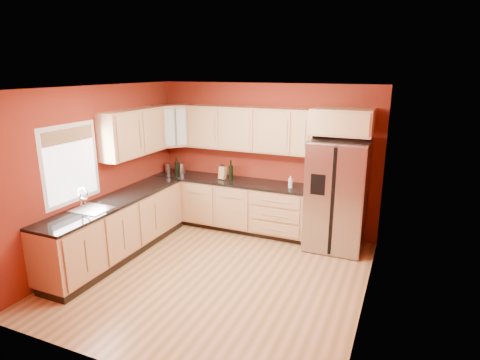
# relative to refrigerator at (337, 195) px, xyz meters

# --- Properties ---
(floor) EXTENTS (4.00, 4.00, 0.00)m
(floor) POSITION_rel_refrigerator_xyz_m (-1.35, -1.62, -0.89)
(floor) COLOR olive
(floor) RESTS_ON ground
(ceiling) EXTENTS (4.00, 4.00, 0.00)m
(ceiling) POSITION_rel_refrigerator_xyz_m (-1.35, -1.62, 1.71)
(ceiling) COLOR silver
(ceiling) RESTS_ON wall_back
(wall_back) EXTENTS (4.00, 0.04, 2.60)m
(wall_back) POSITION_rel_refrigerator_xyz_m (-1.35, 0.38, 0.41)
(wall_back) COLOR maroon
(wall_back) RESTS_ON floor
(wall_front) EXTENTS (4.00, 0.04, 2.60)m
(wall_front) POSITION_rel_refrigerator_xyz_m (-1.35, -3.62, 0.41)
(wall_front) COLOR maroon
(wall_front) RESTS_ON floor
(wall_left) EXTENTS (0.04, 4.00, 2.60)m
(wall_left) POSITION_rel_refrigerator_xyz_m (-3.35, -1.62, 0.41)
(wall_left) COLOR maroon
(wall_left) RESTS_ON floor
(wall_right) EXTENTS (0.04, 4.00, 2.60)m
(wall_right) POSITION_rel_refrigerator_xyz_m (0.65, -1.62, 0.41)
(wall_right) COLOR maroon
(wall_right) RESTS_ON floor
(base_cabinets_back) EXTENTS (2.90, 0.60, 0.88)m
(base_cabinets_back) POSITION_rel_refrigerator_xyz_m (-1.90, 0.07, -0.45)
(base_cabinets_back) COLOR tan
(base_cabinets_back) RESTS_ON floor
(base_cabinets_left) EXTENTS (0.60, 2.80, 0.88)m
(base_cabinets_left) POSITION_rel_refrigerator_xyz_m (-3.05, -1.62, -0.45)
(base_cabinets_left) COLOR tan
(base_cabinets_left) RESTS_ON floor
(countertop_back) EXTENTS (2.90, 0.62, 0.04)m
(countertop_back) POSITION_rel_refrigerator_xyz_m (-1.90, 0.06, 0.01)
(countertop_back) COLOR black
(countertop_back) RESTS_ON base_cabinets_back
(countertop_left) EXTENTS (0.62, 2.80, 0.04)m
(countertop_left) POSITION_rel_refrigerator_xyz_m (-3.04, -1.62, 0.01)
(countertop_left) COLOR black
(countertop_left) RESTS_ON base_cabinets_left
(upper_cabinets_back) EXTENTS (2.30, 0.33, 0.75)m
(upper_cabinets_back) POSITION_rel_refrigerator_xyz_m (-1.60, 0.21, 0.94)
(upper_cabinets_back) COLOR tan
(upper_cabinets_back) RESTS_ON wall_back
(upper_cabinets_left) EXTENTS (0.33, 1.35, 0.75)m
(upper_cabinets_left) POSITION_rel_refrigerator_xyz_m (-3.19, -0.90, 0.94)
(upper_cabinets_left) COLOR tan
(upper_cabinets_left) RESTS_ON wall_left
(corner_upper_cabinet) EXTENTS (0.67, 0.67, 0.75)m
(corner_upper_cabinet) POSITION_rel_refrigerator_xyz_m (-3.02, 0.04, 0.94)
(corner_upper_cabinet) COLOR tan
(corner_upper_cabinet) RESTS_ON wall_back
(over_fridge_cabinet) EXTENTS (0.92, 0.60, 0.40)m
(over_fridge_cabinet) POSITION_rel_refrigerator_xyz_m (0.00, 0.07, 1.16)
(over_fridge_cabinet) COLOR tan
(over_fridge_cabinet) RESTS_ON wall_back
(refrigerator) EXTENTS (0.90, 0.75, 1.78)m
(refrigerator) POSITION_rel_refrigerator_xyz_m (0.00, 0.00, 0.00)
(refrigerator) COLOR #AFB0B4
(refrigerator) RESTS_ON floor
(window) EXTENTS (0.03, 0.90, 1.00)m
(window) POSITION_rel_refrigerator_xyz_m (-3.33, -2.12, 0.66)
(window) COLOR white
(window) RESTS_ON wall_left
(sink_faucet) EXTENTS (0.50, 0.42, 0.30)m
(sink_faucet) POSITION_rel_refrigerator_xyz_m (-3.04, -2.12, 0.18)
(sink_faucet) COLOR silver
(sink_faucet) RESTS_ON countertop_left
(canister_left) EXTENTS (0.14, 0.14, 0.18)m
(canister_left) POSITION_rel_refrigerator_xyz_m (-3.20, 0.08, 0.12)
(canister_left) COLOR #AFB0B4
(canister_left) RESTS_ON countertop_back
(canister_right) EXTENTS (0.15, 0.15, 0.20)m
(canister_right) POSITION_rel_refrigerator_xyz_m (-2.92, 0.12, 0.13)
(canister_right) COLOR #AFB0B4
(canister_right) RESTS_ON countertop_back
(wine_bottle_a) EXTENTS (0.09, 0.09, 0.33)m
(wine_bottle_a) POSITION_rel_refrigerator_xyz_m (-2.96, 0.01, 0.20)
(wine_bottle_a) COLOR black
(wine_bottle_a) RESTS_ON countertop_back
(wine_bottle_b) EXTENTS (0.10, 0.10, 0.35)m
(wine_bottle_b) POSITION_rel_refrigerator_xyz_m (-1.89, 0.08, 0.20)
(wine_bottle_b) COLOR black
(wine_bottle_b) RESTS_ON countertop_back
(knife_block) EXTENTS (0.12, 0.11, 0.22)m
(knife_block) POSITION_rel_refrigerator_xyz_m (-2.04, 0.07, 0.14)
(knife_block) COLOR tan
(knife_block) RESTS_ON countertop_back
(soap_dispenser) EXTENTS (0.09, 0.09, 0.20)m
(soap_dispenser) POSITION_rel_refrigerator_xyz_m (-0.77, 0.01, 0.13)
(soap_dispenser) COLOR silver
(soap_dispenser) RESTS_ON countertop_back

